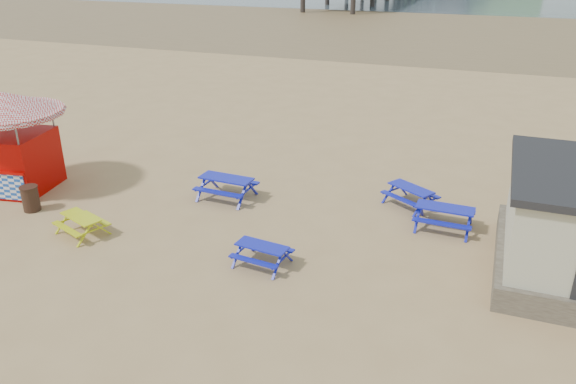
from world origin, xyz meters
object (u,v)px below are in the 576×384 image
at_px(picnic_table_blue_a, 227,188).
at_px(ice_cream_kiosk, 9,129).
at_px(picnic_table_yellow, 82,225).
at_px(picnic_table_blue_b, 410,196).
at_px(litter_bin, 30,198).

xyz_separation_m(picnic_table_blue_a, ice_cream_kiosk, (-7.90, -1.98, 1.97)).
bearing_deg(picnic_table_yellow, picnic_table_blue_b, 52.36).
bearing_deg(picnic_table_yellow, litter_bin, -175.88).
height_order(picnic_table_blue_a, ice_cream_kiosk, ice_cream_kiosk).
bearing_deg(picnic_table_yellow, picnic_table_blue_a, 73.97).
bearing_deg(picnic_table_blue_a, ice_cream_kiosk, -163.20).
xyz_separation_m(picnic_table_blue_b, ice_cream_kiosk, (-14.38, -3.76, 2.03)).
height_order(picnic_table_blue_b, ice_cream_kiosk, ice_cream_kiosk).
xyz_separation_m(picnic_table_blue_a, litter_bin, (-6.00, -3.40, 0.05)).
xyz_separation_m(ice_cream_kiosk, litter_bin, (1.90, -1.42, -1.92)).
height_order(picnic_table_blue_a, picnic_table_blue_b, picnic_table_blue_a).
distance_m(picnic_table_blue_b, picnic_table_yellow, 11.32).
bearing_deg(ice_cream_kiosk, picnic_table_blue_b, 4.38).
height_order(picnic_table_blue_b, litter_bin, litter_bin).
relative_size(picnic_table_blue_b, ice_cream_kiosk, 0.44).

